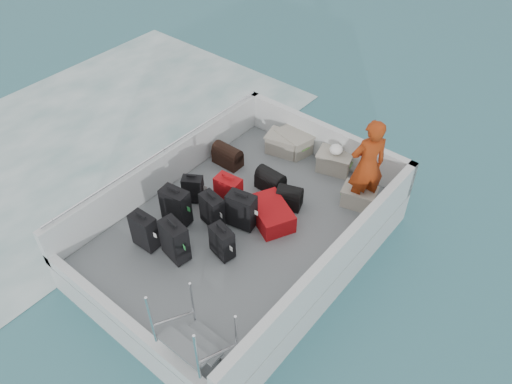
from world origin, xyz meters
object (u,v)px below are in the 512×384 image
(suitcase_7, at_px, (241,211))
(crate_1, at_px, (294,143))
(suitcase_3, at_px, (175,241))
(suitcase_5, at_px, (229,192))
(crate_2, at_px, (334,162))
(passenger, at_px, (367,165))
(crate_3, at_px, (359,197))
(suitcase_1, at_px, (176,207))
(suitcase_0, at_px, (144,232))
(suitcase_4, at_px, (212,210))
(suitcase_8, at_px, (271,214))
(crate_0, at_px, (283,144))
(suitcase_2, at_px, (193,189))
(suitcase_6, at_px, (222,242))

(suitcase_7, distance_m, crate_1, 2.23)
(suitcase_3, distance_m, suitcase_5, 1.37)
(crate_2, distance_m, passenger, 1.20)
(crate_3, bearing_deg, suitcase_1, -132.82)
(suitcase_0, bearing_deg, suitcase_4, 63.04)
(suitcase_0, relative_size, suitcase_8, 0.77)
(suitcase_1, relative_size, passenger, 0.39)
(suitcase_1, height_order, crate_0, suitcase_1)
(suitcase_2, xyz_separation_m, passenger, (2.28, 1.76, 0.61))
(suitcase_2, bearing_deg, crate_1, 44.62)
(suitcase_4, height_order, suitcase_5, suitcase_5)
(crate_2, bearing_deg, suitcase_6, -94.25)
(crate_3, bearing_deg, crate_0, 169.09)
(suitcase_0, height_order, suitcase_4, suitcase_0)
(suitcase_3, xyz_separation_m, suitcase_8, (0.65, 1.52, -0.18))
(suitcase_1, xyz_separation_m, crate_3, (2.09, 2.26, -0.18))
(suitcase_6, height_order, crate_0, suitcase_6)
(suitcase_0, relative_size, crate_1, 1.01)
(suitcase_6, distance_m, suitcase_7, 0.70)
(crate_1, height_order, crate_2, crate_1)
(suitcase_3, distance_m, passenger, 3.29)
(passenger, bearing_deg, suitcase_5, -13.67)
(suitcase_0, relative_size, suitcase_7, 0.99)
(suitcase_2, relative_size, suitcase_5, 0.84)
(suitcase_5, bearing_deg, suitcase_3, -90.73)
(suitcase_6, xyz_separation_m, suitcase_7, (-0.18, 0.67, 0.05))
(suitcase_0, xyz_separation_m, suitcase_2, (-0.16, 1.22, -0.06))
(crate_0, distance_m, passenger, 2.06)
(suitcase_2, relative_size, passenger, 0.30)
(suitcase_5, xyz_separation_m, crate_3, (1.69, 1.43, -0.14))
(suitcase_5, xyz_separation_m, suitcase_7, (0.47, -0.21, 0.02))
(suitcase_5, distance_m, crate_0, 1.80)
(suitcase_0, relative_size, passenger, 0.37)
(suitcase_3, bearing_deg, suitcase_0, -154.13)
(crate_2, bearing_deg, passenger, -29.61)
(suitcase_4, bearing_deg, passenger, 59.54)
(suitcase_1, height_order, suitcase_6, suitcase_1)
(suitcase_2, height_order, suitcase_5, suitcase_5)
(suitcase_2, distance_m, suitcase_5, 0.63)
(crate_0, xyz_separation_m, crate_1, (0.14, 0.16, 0.01))
(suitcase_3, height_order, crate_2, suitcase_3)
(suitcase_0, xyz_separation_m, crate_2, (1.26, 3.46, -0.14))
(crate_3, bearing_deg, crate_2, 147.60)
(suitcase_5, xyz_separation_m, suitcase_6, (0.65, -0.88, -0.03))
(suitcase_0, height_order, passenger, passenger)
(suitcase_6, xyz_separation_m, crate_2, (0.21, 2.83, -0.09))
(suitcase_6, bearing_deg, suitcase_0, -136.65)
(crate_1, distance_m, crate_3, 1.82)
(crate_3, bearing_deg, crate_1, 163.21)
(suitcase_5, distance_m, suitcase_8, 0.81)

